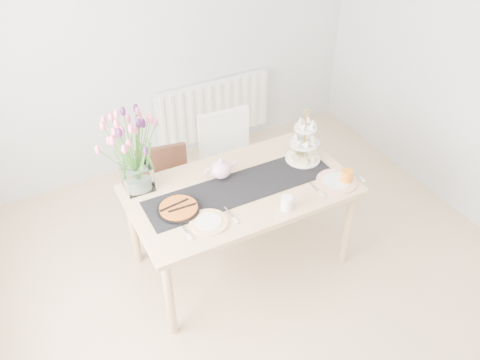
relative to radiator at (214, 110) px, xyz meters
name	(u,v)px	position (x,y,z in m)	size (l,w,h in m)	color
room_shell	(294,173)	(-0.50, -2.19, 0.85)	(4.50, 4.50, 4.50)	tan
radiator	(214,110)	(0.00, 0.00, 0.00)	(1.20, 0.08, 0.60)	white
dining_table	(241,196)	(-0.51, -1.56, 0.22)	(1.60, 0.90, 0.75)	tan
chair_brown	(167,190)	(-0.89, -1.01, 0.02)	(0.46, 0.46, 0.82)	#3D1F16
chair_white	(230,156)	(-0.27, -0.91, 0.08)	(0.48, 0.48, 0.91)	white
table_runner	(241,187)	(-0.51, -1.56, 0.30)	(1.40, 0.35, 0.01)	black
tulip_vase	(132,142)	(-1.16, -1.22, 0.69)	(0.70, 0.70, 0.60)	silver
cake_stand	(304,147)	(0.07, -1.48, 0.41)	(0.27, 0.27, 0.39)	gold
teapot	(221,169)	(-0.58, -1.39, 0.38)	(0.24, 0.20, 0.16)	silver
cream_jug	(309,144)	(0.19, -1.39, 0.35)	(0.10, 0.10, 0.10)	white
tart_tin	(179,209)	(-1.00, -1.59, 0.32)	(0.29, 0.29, 0.04)	black
mug_white	(287,203)	(-0.34, -1.91, 0.35)	(0.08, 0.08, 0.10)	white
mug_orange	(347,177)	(0.20, -1.86, 0.35)	(0.09, 0.09, 0.10)	orange
plate_left	(209,222)	(-0.87, -1.79, 0.31)	(0.26, 0.26, 0.01)	silver
plate_right	(336,181)	(0.13, -1.83, 0.31)	(0.29, 0.29, 0.02)	white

